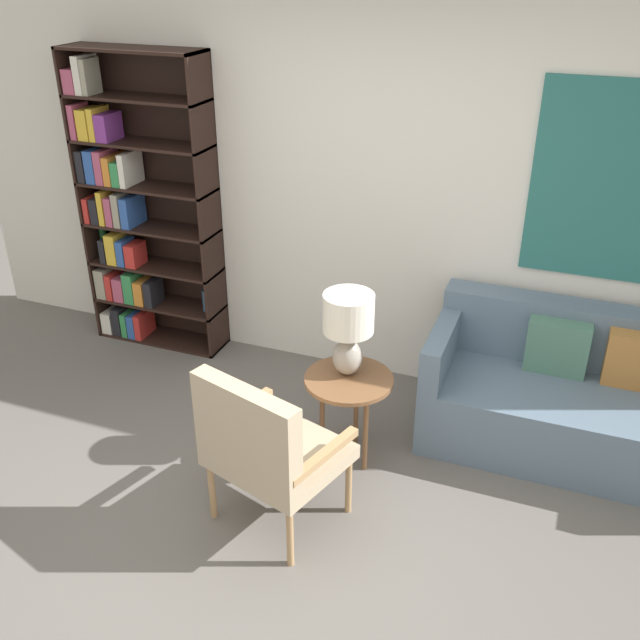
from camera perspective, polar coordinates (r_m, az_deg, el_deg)
The scene contains 7 objects.
ground_plane at distance 3.76m, azimuth -5.88°, elevation -18.94°, with size 14.00×14.00×0.00m, color #66605B.
wall_back at distance 4.66m, azimuth 4.91°, elevation 10.60°, with size 6.40×0.08×2.70m.
bookshelf at distance 5.38m, azimuth -14.71°, elevation 8.18°, with size 1.01×0.30×2.14m.
armchair at distance 3.60m, azimuth -4.50°, elevation -9.90°, with size 0.76×0.72×0.92m.
couch at distance 4.56m, azimuth 20.65°, elevation -6.13°, with size 1.88×0.81×0.83m.
side_table at distance 4.09m, azimuth 2.31°, elevation -5.38°, with size 0.51×0.51×0.55m.
table_lamp at distance 3.94m, azimuth 2.27°, elevation -0.38°, with size 0.29×0.29×0.50m.
Camera 1 is at (1.25, -2.26, 2.73)m, focal length 40.00 mm.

